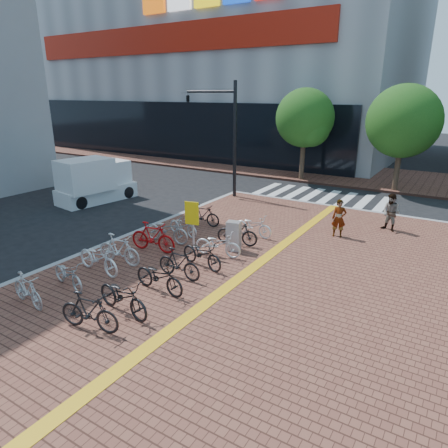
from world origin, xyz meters
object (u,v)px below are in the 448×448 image
Objects in this scene: bike_6 at (183,225)px; pedestrian_a at (339,218)px; bike_1 at (68,274)px; bike_7 at (203,215)px; bike_10 at (159,276)px; bike_8 at (89,311)px; bike_13 at (218,244)px; bike_9 at (123,296)px; box_truck at (95,181)px; bike_4 at (153,237)px; pedestrian_b at (391,213)px; bike_11 at (179,263)px; yellow_sign at (192,218)px; bike_12 at (202,254)px; bike_3 at (119,249)px; bike_14 at (237,233)px; utility_box at (234,236)px; traffic_light_pole at (213,117)px; bike_15 at (253,226)px; bike_2 at (98,258)px; bike_0 at (27,290)px; bike_5 at (167,230)px.

pedestrian_a is (5.48, 3.25, 0.35)m from bike_6.
bike_1 is 1.01× the size of bike_7.
bike_10 is at bearing -128.83° from pedestrian_a.
bike_8 is 0.97× the size of bike_13.
bike_9 reaches higher than bike_7.
bike_10 is 12.15m from box_truck.
box_truck is (-7.93, 4.23, 0.44)m from bike_4.
bike_11 is at bearing -99.96° from pedestrian_b.
pedestrian_a is (3.09, 9.01, 0.26)m from bike_9.
bike_11 is at bearing 9.05° from bike_9.
bike_8 is 0.87× the size of yellow_sign.
bike_11 is at bearing -175.25° from bike_12.
bike_7 is 0.36× the size of box_truck.
bike_9 is (2.51, -0.21, 0.08)m from bike_1.
bike_4 is at bearing 101.39° from bike_13.
bike_3 is 1.09× the size of bike_14.
pedestrian_b is at bearing 49.91° from utility_box.
pedestrian_a is 1.38× the size of utility_box.
traffic_light_pole reaches higher than bike_4.
bike_15 is at bearing -42.44° from bike_4.
bike_2 is 10.11m from box_truck.
utility_box is at bearing 1.29° from bike_10.
bike_8 reaches higher than bike_11.
bike_11 is at bearing -179.89° from bike_15.
pedestrian_a is 6.12m from yellow_sign.
bike_3 is 4.94m from bike_7.
box_truck is at bearing 49.32° from bike_3.
traffic_light_pole reaches higher than bike_15.
bike_0 is 0.91× the size of bike_15.
yellow_sign is (1.50, -2.80, 0.87)m from bike_7.
bike_8 is (2.14, -4.78, -0.05)m from bike_4.
yellow_sign is at bearing -22.48° from bike_2.
bike_7 reaches higher than bike_13.
utility_box is (2.71, 5.24, 0.13)m from bike_1.
bike_5 is at bearing 40.67° from bike_10.
traffic_light_pole is 1.41× the size of box_truck.
bike_11 is (0.07, 3.50, -0.02)m from bike_8.
pedestrian_b reaches higher than bike_4.
pedestrian_a is at bearing -17.16° from bike_12.
bike_13 reaches higher than bike_1.
bike_9 is 1.19× the size of bike_14.
bike_11 is 11.97m from traffic_light_pole.
bike_3 reaches higher than bike_7.
box_truck reaches higher than bike_4.
bike_3 reaches higher than bike_12.
bike_4 reaches higher than bike_5.
bike_3 reaches higher than bike_8.
bike_15 is 10.37m from box_truck.
bike_10 is (0.15, 2.46, -0.02)m from bike_8.
bike_10 reaches higher than bike_6.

